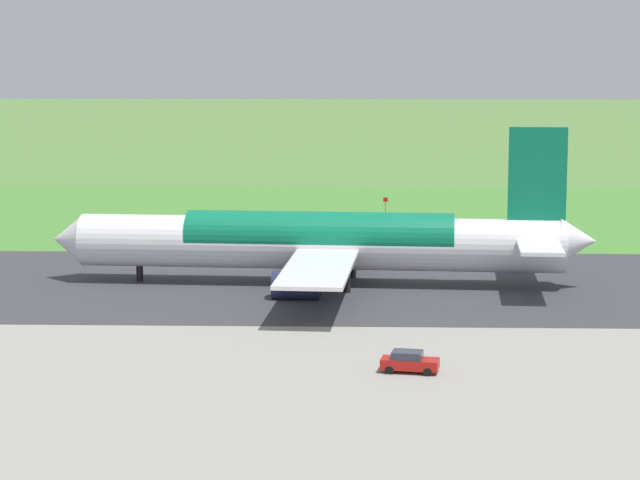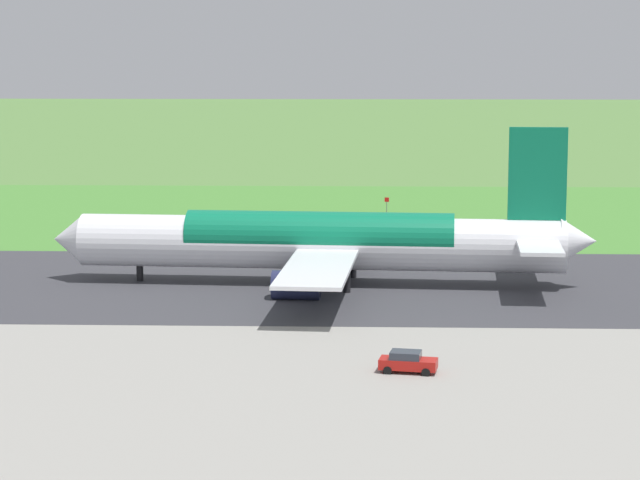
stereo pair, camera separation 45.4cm
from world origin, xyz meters
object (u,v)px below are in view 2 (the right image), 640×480
no_stopping_sign (387,206)px  traffic_cone_orange (336,217)px  service_car_followme (408,362)px  airliner_main (324,242)px

no_stopping_sign → traffic_cone_orange: bearing=9.7°
service_car_followme → no_stopping_sign: size_ratio=1.59×
airliner_main → service_car_followme: (-7.21, 34.39, -3.51)m
airliner_main → no_stopping_sign: bearing=-98.1°
service_car_followme → no_stopping_sign: bearing=-89.9°
service_car_followme → no_stopping_sign: no_stopping_sign is taller
service_car_followme → traffic_cone_orange: (7.05, -82.43, -0.57)m
airliner_main → traffic_cone_orange: bearing=-90.2°
airliner_main → traffic_cone_orange: (-0.16, -48.04, -4.08)m
airliner_main → no_stopping_sign: 49.79m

